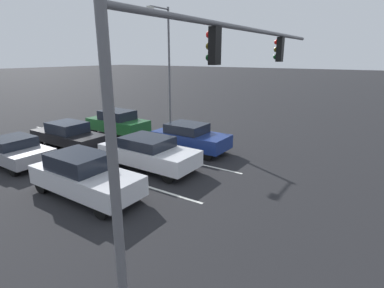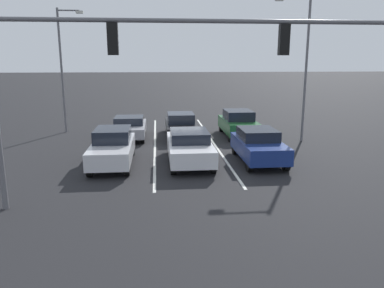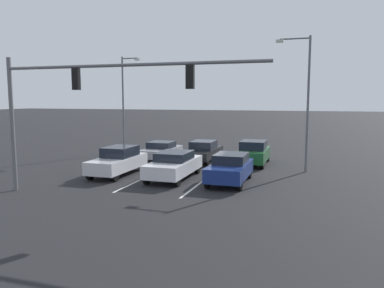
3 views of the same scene
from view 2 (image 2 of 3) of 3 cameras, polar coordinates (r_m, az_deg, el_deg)
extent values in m
plane|color=black|center=(23.93, -1.61, 1.40)|extent=(240.00, 240.00, 0.00)
cube|color=silver|center=(21.90, 3.20, 0.32)|extent=(0.12, 16.54, 0.01)
cube|color=silver|center=(21.66, -5.67, 0.14)|extent=(0.12, 16.54, 0.01)
cube|color=silver|center=(17.36, -0.39, -0.68)|extent=(1.94, 4.74, 0.71)
cube|color=black|center=(17.31, -0.41, 1.28)|extent=(1.71, 2.16, 0.47)
cube|color=red|center=(19.65, 1.00, 1.44)|extent=(0.24, 0.06, 0.12)
cube|color=red|center=(19.55, -2.97, 1.36)|extent=(0.24, 0.06, 0.12)
cylinder|color=black|center=(15.82, 3.23, -3.37)|extent=(0.22, 0.65, 0.65)
cylinder|color=black|center=(15.67, -2.89, -3.53)|extent=(0.22, 0.65, 0.65)
cylinder|color=black|center=(19.26, 1.64, -0.41)|extent=(0.22, 0.65, 0.65)
cylinder|color=black|center=(19.13, -3.37, -0.52)|extent=(0.22, 0.65, 0.65)
cube|color=navy|center=(17.75, 10.13, -0.55)|extent=(1.86, 4.18, 0.72)
cube|color=black|center=(17.88, 9.98, 1.53)|extent=(1.64, 2.04, 0.49)
cube|color=red|center=(19.81, 10.41, 1.36)|extent=(0.24, 0.06, 0.12)
cube|color=red|center=(19.50, 6.72, 1.30)|extent=(0.24, 0.06, 0.12)
cylinder|color=black|center=(16.68, 14.10, -2.87)|extent=(0.22, 0.66, 0.66)
cylinder|color=black|center=(16.23, 8.76, -3.07)|extent=(0.22, 0.66, 0.66)
cylinder|color=black|center=(19.46, 11.19, -0.50)|extent=(0.22, 0.66, 0.66)
cylinder|color=black|center=(19.07, 6.58, -0.61)|extent=(0.22, 0.66, 0.66)
cube|color=silver|center=(17.38, -12.01, -0.94)|extent=(1.78, 4.54, 0.72)
cube|color=black|center=(17.57, -11.99, 1.40)|extent=(1.57, 2.09, 0.59)
cube|color=red|center=(19.45, -9.49, 1.16)|extent=(0.24, 0.06, 0.12)
cube|color=red|center=(19.58, -13.13, 1.08)|extent=(0.24, 0.06, 0.12)
cylinder|color=black|center=(15.76, -9.88, -3.63)|extent=(0.22, 0.64, 0.64)
cylinder|color=black|center=(15.96, -15.35, -3.70)|extent=(0.22, 0.64, 0.64)
cylinder|color=black|center=(19.04, -9.12, -0.75)|extent=(0.22, 0.64, 0.64)
cylinder|color=black|center=(19.20, -13.66, -0.84)|extent=(0.22, 0.64, 0.64)
cube|color=gray|center=(23.09, -9.52, 2.31)|extent=(1.94, 4.10, 0.58)
cube|color=black|center=(23.05, -9.56, 3.58)|extent=(1.71, 1.77, 0.45)
cube|color=red|center=(25.01, -7.67, 3.50)|extent=(0.24, 0.06, 0.12)
cube|color=red|center=(25.10, -10.77, 3.43)|extent=(0.24, 0.06, 0.12)
cylinder|color=black|center=(21.63, -7.55, 0.90)|extent=(0.22, 0.61, 0.61)
cylinder|color=black|center=(21.77, -11.97, 0.80)|extent=(0.22, 0.61, 0.61)
cylinder|color=black|center=(24.57, -7.31, 2.33)|extent=(0.22, 0.61, 0.61)
cylinder|color=black|center=(24.68, -11.21, 2.24)|extent=(0.22, 0.61, 0.61)
cube|color=#1E5928|center=(23.62, 7.04, 2.84)|extent=(1.86, 4.23, 0.74)
cube|color=black|center=(23.51, 7.09, 4.42)|extent=(1.64, 2.06, 0.58)
cube|color=red|center=(25.73, 7.49, 4.06)|extent=(0.24, 0.06, 0.12)
cube|color=red|center=(25.47, 4.62, 4.04)|extent=(0.24, 0.06, 0.12)
cylinder|color=black|center=(22.40, 9.86, 1.24)|extent=(0.22, 0.63, 0.63)
cylinder|color=black|center=(22.03, 5.84, 1.18)|extent=(0.22, 0.63, 0.63)
cylinder|color=black|center=(25.35, 8.04, 2.64)|extent=(0.22, 0.63, 0.63)
cylinder|color=black|center=(25.03, 4.47, 2.60)|extent=(0.22, 0.63, 0.63)
cube|color=black|center=(23.33, -1.74, 2.65)|extent=(1.81, 4.77, 0.56)
cube|color=black|center=(23.23, -1.75, 4.02)|extent=(1.59, 2.01, 0.57)
cube|color=red|center=(25.66, -0.67, 3.89)|extent=(0.24, 0.06, 0.12)
cube|color=red|center=(25.59, -3.49, 3.85)|extent=(0.24, 0.06, 0.12)
cylinder|color=black|center=(21.69, 0.61, 1.13)|extent=(0.22, 0.68, 0.68)
cylinder|color=black|center=(21.59, -3.47, 1.05)|extent=(0.22, 0.68, 0.68)
cylinder|color=black|center=(25.20, -0.24, 2.77)|extent=(0.22, 0.68, 0.68)
cylinder|color=black|center=(25.11, -3.76, 2.70)|extent=(0.22, 0.68, 0.68)
cylinder|color=slate|center=(11.98, 0.27, 18.26)|extent=(12.23, 0.14, 0.14)
cube|color=black|center=(12.55, 13.85, 15.16)|extent=(0.32, 0.22, 0.95)
sphere|color=red|center=(12.72, 13.67, 16.42)|extent=(0.20, 0.20, 0.20)
sphere|color=#4C420C|center=(12.70, 13.61, 15.14)|extent=(0.20, 0.20, 0.20)
sphere|color=#0A3814|center=(12.69, 13.54, 13.86)|extent=(0.20, 0.20, 0.20)
cube|color=black|center=(11.95, -11.99, 15.39)|extent=(0.32, 0.22, 0.95)
sphere|color=red|center=(12.13, -11.97, 16.69)|extent=(0.20, 0.20, 0.20)
sphere|color=#4C420C|center=(12.11, -11.90, 15.35)|extent=(0.20, 0.20, 0.20)
sphere|color=#0A3814|center=(12.10, -11.84, 14.01)|extent=(0.20, 0.20, 0.20)
cylinder|color=slate|center=(25.84, -19.23, 10.31)|extent=(0.14, 0.14, 7.84)
cylinder|color=slate|center=(25.84, -18.33, 18.77)|extent=(1.35, 0.09, 0.09)
cube|color=beige|center=(25.70, -16.77, 18.68)|extent=(0.44, 0.24, 0.16)
cylinder|color=slate|center=(22.65, 16.97, 10.61)|extent=(0.14, 0.14, 8.15)
camera|label=1|loc=(11.50, -53.34, 9.52)|focal=28.00mm
camera|label=3|loc=(9.08, 100.43, -4.14)|focal=35.00mm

